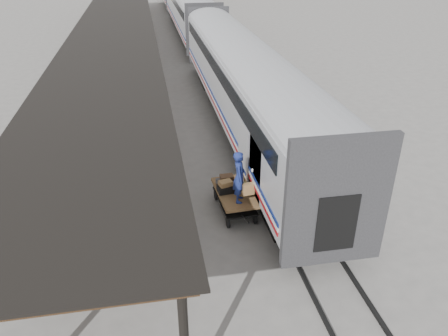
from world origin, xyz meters
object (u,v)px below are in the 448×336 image
luggage_tug (122,79)px  pedestrian (150,89)px  porter (239,177)px  baggage_cart (235,196)px

luggage_tug → pedestrian: (1.74, -3.48, 0.26)m
porter → pedestrian: size_ratio=1.08×
pedestrian → porter: bearing=108.5°
baggage_cart → luggage_tug: size_ratio=1.51×
luggage_tug → porter: size_ratio=0.86×
luggage_tug → pedestrian: bearing=-72.2°
baggage_cart → pedestrian: 13.15m
pedestrian → baggage_cart: bearing=108.9°
luggage_tug → porter: 17.62m
luggage_tug → porter: bearing=-84.0°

